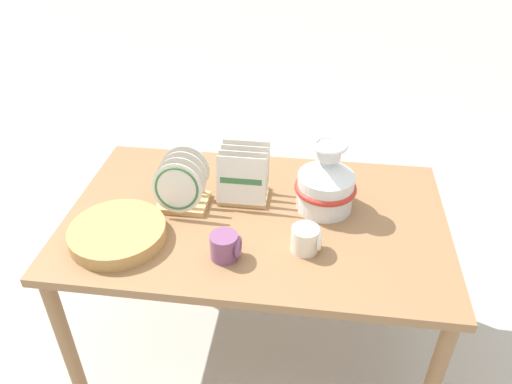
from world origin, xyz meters
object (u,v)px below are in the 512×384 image
Objects in this scene: mug_plum_glaze at (226,246)px; ceramic_vase at (326,182)px; dish_rack_round_plates at (181,188)px; wicker_charger_stack at (118,233)px; dish_rack_square_plates at (244,181)px; mug_cream_glaze at (306,239)px.

ceramic_vase is at bearing 45.42° from mug_plum_glaze.
dish_rack_round_plates is (-0.55, -0.07, -0.03)m from ceramic_vase.
mug_plum_glaze is (0.40, -0.04, 0.02)m from wicker_charger_stack.
dish_rack_square_plates is 2.00× the size of mug_cream_glaze.
dish_rack_round_plates reaches higher than mug_plum_glaze.
dish_rack_round_plates is 0.53m from mug_cream_glaze.
dish_rack_square_plates is at bearing 132.64° from mug_cream_glaze.
mug_cream_glaze is (-0.06, -0.26, -0.07)m from ceramic_vase.
dish_rack_round_plates is 0.25m from dish_rack_square_plates.
dish_rack_square_plates is 0.36m from mug_plum_glaze.
ceramic_vase is 0.32m from dish_rack_square_plates.
dish_rack_square_plates is (0.23, 0.09, -0.01)m from dish_rack_round_plates.
mug_plum_glaze is (-0.01, -0.36, -0.03)m from dish_rack_square_plates.
mug_cream_glaze is (0.26, -0.29, -0.03)m from dish_rack_square_plates.
mug_plum_glaze is at bearing -164.89° from mug_cream_glaze.
ceramic_vase is 2.73× the size of mug_cream_glaze.
mug_cream_glaze is at bearing -102.43° from ceramic_vase.
dish_rack_square_plates is at bearing 37.92° from wicker_charger_stack.
mug_plum_glaze reaches higher than wicker_charger_stack.
mug_plum_glaze is at bearing -134.58° from ceramic_vase.
dish_rack_square_plates reaches higher than mug_plum_glaze.
dish_rack_square_plates is (-0.32, 0.03, -0.04)m from ceramic_vase.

